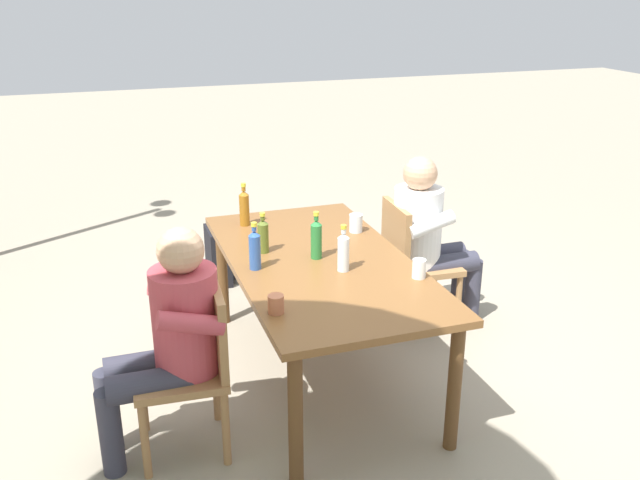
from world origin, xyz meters
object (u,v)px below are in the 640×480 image
Objects in this scene: chair_near_right at (411,258)px; cup_glass at (356,223)px; dining_table at (320,273)px; bottle_blue at (255,249)px; bottle_clear at (343,251)px; bottle_amber at (244,207)px; backpack_by_near_side at (220,256)px; cup_terracotta at (276,304)px; chair_far_left at (195,360)px; cup_white at (419,269)px; person_in_plaid_shirt at (428,233)px; bottle_green at (316,238)px; person_in_white_shirt at (170,333)px; bottle_olive at (263,235)px.

cup_glass is at bearing 97.97° from chair_near_right.
dining_table is 0.42m from bottle_blue.
dining_table is 7.17× the size of bottle_clear.
backpack_by_near_side is at bearing 2.03° from bottle_amber.
backpack_by_near_side is (1.56, -0.07, -0.65)m from bottle_blue.
cup_terracotta is at bearing 127.92° from bottle_clear.
chair_far_left is at bearing 135.66° from bottle_blue.
cup_white is (-0.77, -0.06, -0.01)m from cup_glass.
chair_far_left is 1.79m from chair_near_right.
cup_glass is at bearing -44.44° from dining_table.
bottle_clear is at bearing -111.54° from bottle_blue.
cup_terracotta is at bearing 126.88° from person_in_plaid_shirt.
cup_white is at bearing -133.76° from dining_table.
bottle_clear is (0.25, -0.86, 0.37)m from chair_far_left.
bottle_amber reaches higher than chair_near_right.
cup_glass is at bearing 95.93° from person_in_plaid_shirt.
bottle_green is at bearing -33.94° from cup_terracotta.
bottle_amber is 3.10× the size of cup_terracotta.
bottle_amber is (1.13, -0.63, 0.21)m from person_in_white_shirt.
bottle_clear is 0.41m from cup_white.
dining_table is 6.72× the size of bottle_amber.
dining_table is 0.27m from bottle_clear.
person_in_white_shirt is (-0.85, 1.68, 0.17)m from chair_near_right.
bottle_green is at bearing -169.18° from backpack_by_near_side.
bottle_clear is at bearing -167.90° from backpack_by_near_side.
backpack_by_near_side is at bearing 44.02° from chair_near_right.
bottle_amber is (0.29, 1.17, 0.21)m from person_in_plaid_shirt.
chair_far_left is (-0.43, 0.79, -0.18)m from dining_table.
backpack_by_near_side is (1.95, 0.72, -0.59)m from cup_white.
chair_far_left is at bearing 141.39° from bottle_olive.
cup_terracotta is 0.88× the size of cup_white.
bottle_green is 0.50m from cup_glass.
chair_far_left is 9.63× the size of cup_terracotta.
cup_terracotta is at bearing 129.43° from chair_near_right.
bottle_clear reaches higher than cup_white.
bottle_blue is 2.96× the size of cup_terracotta.
person_in_plaid_shirt is at bearing -53.12° from cup_terracotta.
bottle_clear is (-0.60, 0.82, 0.20)m from person_in_plaid_shirt.
person_in_white_shirt is 13.06× the size of cup_terracotta.
bottle_green is at bearing -59.23° from chair_far_left.
backpack_by_near_side is (1.97, -0.60, -0.45)m from person_in_white_shirt.
cup_glass is 1.10× the size of cup_white.
dining_table is at bearing 46.24° from cup_white.
bottle_clear is at bearing -159.35° from bottle_green.
cup_glass is (0.33, -0.37, -0.06)m from bottle_green.
chair_near_right is 1.58m from cup_terracotta.
bottle_green is 0.61m from cup_white.
bottle_clear is at bearing -76.03° from person_in_white_shirt.
dining_table is 18.34× the size of cup_white.
person_in_white_shirt is 1.02m from bottle_clear.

